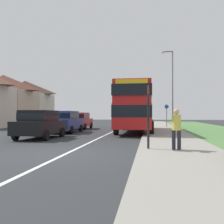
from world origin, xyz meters
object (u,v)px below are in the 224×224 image
(double_decker_bus, at_px, (136,106))
(cycle_route_sign, at_px, (167,115))
(parked_car_black, at_px, (40,123))
(parked_car_blue, at_px, (65,121))
(street_lamp_mid, at_px, (172,84))
(pedestrian_at_stop, at_px, (176,127))
(bus_stop_sign, at_px, (148,112))
(parked_car_red, at_px, (80,120))

(double_decker_bus, bearing_deg, cycle_route_sign, 68.29)
(parked_car_black, height_order, parked_car_blue, parked_car_blue)
(parked_car_blue, bearing_deg, street_lamp_mid, 34.54)
(parked_car_black, distance_m, parked_car_blue, 4.82)
(double_decker_bus, relative_size, street_lamp_mid, 1.28)
(parked_car_black, xyz_separation_m, pedestrian_at_stop, (7.53, -4.47, 0.05))
(bus_stop_sign, xyz_separation_m, street_lamp_mid, (2.22, 15.24, 2.85))
(pedestrian_at_stop, xyz_separation_m, cycle_route_sign, (0.86, 17.97, 0.45))
(bus_stop_sign, relative_size, street_lamp_mid, 0.34)
(parked_car_blue, distance_m, parked_car_red, 4.88)
(parked_car_black, xyz_separation_m, cycle_route_sign, (8.38, 13.50, 0.50))
(double_decker_bus, relative_size, parked_car_blue, 2.32)
(cycle_route_sign, bearing_deg, parked_car_blue, -134.29)
(double_decker_bus, distance_m, street_lamp_mid, 6.22)
(cycle_route_sign, bearing_deg, bus_stop_sign, -96.12)
(pedestrian_at_stop, bearing_deg, cycle_route_sign, 87.26)
(cycle_route_sign, bearing_deg, street_lamp_mid, -83.58)
(double_decker_bus, height_order, pedestrian_at_stop, double_decker_bus)
(double_decker_bus, xyz_separation_m, bus_stop_sign, (1.04, -10.45, -0.60))
(pedestrian_at_stop, bearing_deg, double_decker_bus, 101.29)
(parked_car_black, bearing_deg, parked_car_blue, 90.94)
(parked_car_red, xyz_separation_m, street_lamp_mid, (8.97, 1.15, 3.50))
(parked_car_blue, height_order, pedestrian_at_stop, parked_car_blue)
(bus_stop_sign, height_order, street_lamp_mid, street_lamp_mid)
(parked_car_black, bearing_deg, double_decker_bus, 48.17)
(parked_car_red, xyz_separation_m, bus_stop_sign, (6.75, -14.09, 0.65))
(parked_car_red, bearing_deg, pedestrian_at_stop, -61.14)
(parked_car_black, bearing_deg, pedestrian_at_stop, -30.71)
(parked_car_red, distance_m, street_lamp_mid, 9.69)
(double_decker_bus, relative_size, pedestrian_at_stop, 5.89)
(parked_car_black, relative_size, parked_car_blue, 0.97)
(parked_car_blue, distance_m, cycle_route_sign, 12.13)
(bus_stop_sign, distance_m, street_lamp_mid, 15.67)
(parked_car_red, bearing_deg, bus_stop_sign, -64.41)
(double_decker_bus, xyz_separation_m, parked_car_black, (-5.42, -6.06, -1.21))
(parked_car_blue, xyz_separation_m, pedestrian_at_stop, (7.60, -9.29, 0.04))
(parked_car_red, bearing_deg, parked_car_black, -88.33)
(parked_car_blue, relative_size, parked_car_red, 1.03)
(cycle_route_sign, distance_m, street_lamp_mid, 3.99)
(double_decker_bus, bearing_deg, pedestrian_at_stop, -78.71)
(parked_car_black, xyz_separation_m, parked_car_red, (-0.28, 9.70, -0.03))
(parked_car_red, distance_m, cycle_route_sign, 9.48)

